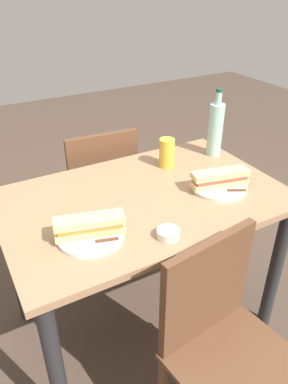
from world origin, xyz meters
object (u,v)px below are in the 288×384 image
(baguette_sandwich_far, at_px, (90,226))
(water_bottle, at_px, (215,129))
(chair_near, at_px, (100,188))
(knife_near, at_px, (227,191))
(beer_glass, at_px, (167,153))
(chair_far, at_px, (224,341))
(plate_near, at_px, (219,187))
(plate_far, at_px, (91,235))
(baguette_sandwich_near, at_px, (220,178))
(knife_far, at_px, (96,242))
(olive_bowl, at_px, (168,234))
(dining_table, at_px, (144,220))

(baguette_sandwich_far, relative_size, water_bottle, 0.76)
(chair_near, bearing_deg, knife_near, 111.40)
(beer_glass, bearing_deg, chair_far, 72.62)
(plate_near, xyz_separation_m, knife_near, (0.00, 0.06, 0.01))
(chair_near, xyz_separation_m, plate_far, (0.32, 0.72, 0.27))
(plate_near, bearing_deg, beer_glass, -73.16)
(knife_near, bearing_deg, water_bottle, -119.51)
(baguette_sandwich_near, xyz_separation_m, beer_glass, (0.09, -0.29, 0.02))
(water_bottle, bearing_deg, plate_far, 22.63)
(plate_far, height_order, knife_far, knife_far)
(baguette_sandwich_far, distance_m, beer_glass, 0.62)
(baguette_sandwich_far, distance_m, olive_bowl, 0.28)
(knife_near, relative_size, plate_far, 0.69)
(dining_table, height_order, plate_far, plate_far)
(dining_table, height_order, knife_far, knife_far)
(chair_near, relative_size, water_bottle, 2.56)
(chair_far, distance_m, knife_near, 0.60)
(water_bottle, relative_size, olive_bowl, 4.04)
(chair_far, height_order, beer_glass, beer_glass)
(plate_near, height_order, knife_far, knife_far)
(dining_table, xyz_separation_m, plate_near, (-0.31, 0.10, 0.13))
(baguette_sandwich_near, xyz_separation_m, knife_far, (0.61, 0.10, -0.03))
(water_bottle, relative_size, beer_glass, 2.41)
(chair_far, distance_m, knife_far, 0.55)
(chair_near, relative_size, beer_glass, 6.17)
(chair_near, bearing_deg, olive_bowl, 84.27)
(beer_glass, bearing_deg, plate_far, 32.63)
(chair_near, relative_size, plate_near, 3.59)
(dining_table, bearing_deg, olive_bowl, 78.19)
(plate_far, distance_m, knife_far, 0.06)
(baguette_sandwich_far, bearing_deg, plate_far, 0.00)
(plate_far, bearing_deg, plate_near, -175.45)
(baguette_sandwich_far, distance_m, water_bottle, 0.88)
(baguette_sandwich_far, relative_size, beer_glass, 1.83)
(knife_near, bearing_deg, chair_near, -68.60)
(plate_near, height_order, beer_glass, beer_glass)
(dining_table, distance_m, baguette_sandwich_far, 0.37)
(dining_table, relative_size, knife_near, 7.09)
(baguette_sandwich_near, relative_size, water_bottle, 0.77)
(knife_near, distance_m, water_bottle, 0.41)
(dining_table, bearing_deg, plate_near, 162.45)
(water_bottle, bearing_deg, plate_near, 56.04)
(plate_near, xyz_separation_m, knife_far, (0.61, 0.10, 0.01))
(chair_far, xyz_separation_m, plate_far, (0.29, -0.42, 0.27))
(chair_near, height_order, knife_near, chair_near)
(plate_near, relative_size, beer_glass, 1.72)
(knife_near, bearing_deg, baguette_sandwich_far, -0.84)
(chair_far, xyz_separation_m, olive_bowl, (0.05, -0.29, 0.28))
(baguette_sandwich_near, relative_size, olive_bowl, 3.10)
(plate_far, xyz_separation_m, baguette_sandwich_far, (0.00, 0.00, 0.04))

